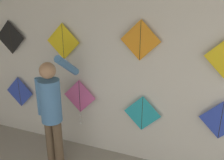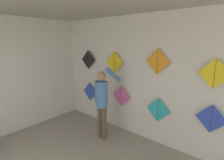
# 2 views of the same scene
# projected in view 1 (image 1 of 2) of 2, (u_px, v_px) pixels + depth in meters

# --- Properties ---
(back_panel) EXTENTS (5.48, 0.06, 2.80)m
(back_panel) POSITION_uv_depth(u_px,v_px,m) (105.00, 66.00, 3.54)
(back_panel) COLOR silver
(back_panel) RESTS_ON ground
(shopkeeper) EXTENTS (0.43, 0.58, 1.69)m
(shopkeeper) POSITION_uv_depth(u_px,v_px,m) (52.00, 108.00, 3.28)
(shopkeeper) COLOR brown
(shopkeeper) RESTS_ON ground
(kite_0) EXTENTS (0.53, 0.01, 0.53)m
(kite_0) POSITION_uv_depth(u_px,v_px,m) (20.00, 92.00, 4.19)
(kite_0) COLOR blue
(kite_1) EXTENTS (0.53, 0.04, 0.74)m
(kite_1) POSITION_uv_depth(u_px,v_px,m) (80.00, 99.00, 3.78)
(kite_1) COLOR pink
(kite_2) EXTENTS (0.53, 0.01, 0.53)m
(kite_2) POSITION_uv_depth(u_px,v_px,m) (142.00, 113.00, 3.48)
(kite_2) COLOR #28B2C6
(kite_3) EXTENTS (0.53, 0.01, 0.53)m
(kite_3) POSITION_uv_depth(u_px,v_px,m) (221.00, 120.00, 3.10)
(kite_3) COLOR blue
(kite_4) EXTENTS (0.53, 0.01, 0.53)m
(kite_4) POSITION_uv_depth(u_px,v_px,m) (10.00, 37.00, 3.87)
(kite_4) COLOR black
(kite_5) EXTENTS (0.53, 0.01, 0.53)m
(kite_5) POSITION_uv_depth(u_px,v_px,m) (63.00, 42.00, 3.55)
(kite_5) COLOR yellow
(kite_6) EXTENTS (0.53, 0.01, 0.53)m
(kite_6) POSITION_uv_depth(u_px,v_px,m) (140.00, 40.00, 3.14)
(kite_6) COLOR orange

